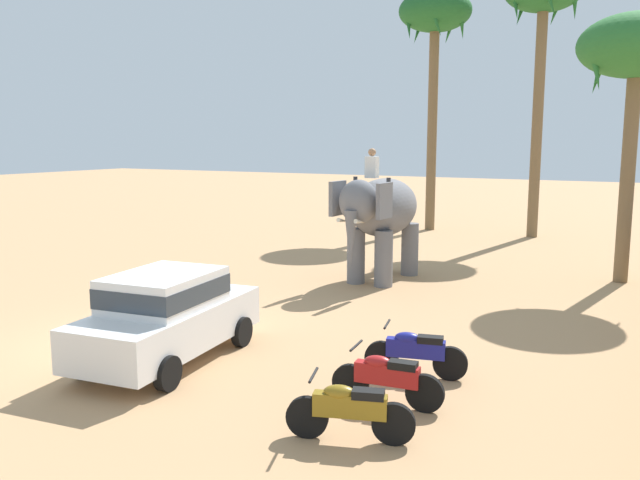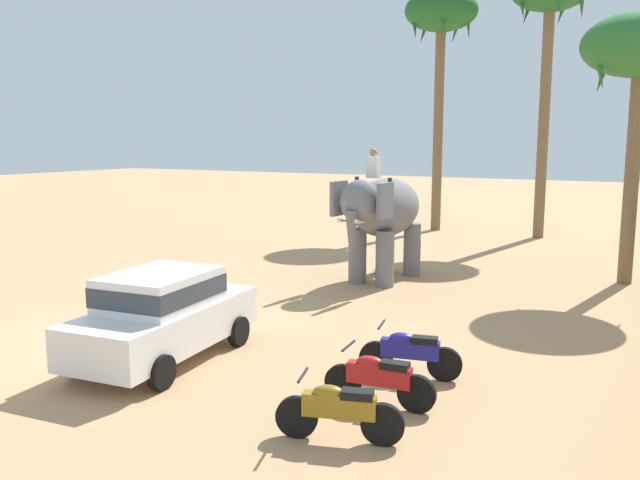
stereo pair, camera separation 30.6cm
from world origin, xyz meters
TOP-DOWN VIEW (x-y plane):
  - ground_plane at (0.00, 0.00)m, footprint 120.00×120.00m
  - car_sedan_foreground at (1.42, -0.60)m, footprint 2.21×4.26m
  - elephant_with_mahout at (2.15, 7.84)m, footprint 1.76×3.91m
  - motorcycle_nearest_camera at (5.84, -1.97)m, footprint 1.75×0.74m
  - motorcycle_second_in_row at (5.84, -0.62)m, footprint 1.80×0.55m
  - motorcycle_mid_row at (5.80, 0.79)m, footprint 1.78×0.64m
  - palm_tree_behind_elephant at (4.51, 18.90)m, footprint 3.20×3.20m
  - palm_tree_near_hut at (-0.08, 19.03)m, footprint 3.20×3.20m
  - palm_tree_left_of_road at (8.45, 10.95)m, footprint 3.20×3.20m

SIDE VIEW (x-z plane):
  - ground_plane at x=0.00m, z-range 0.00..0.00m
  - motorcycle_nearest_camera at x=5.84m, z-range -0.01..0.93m
  - motorcycle_second_in_row at x=5.84m, z-range -0.01..0.93m
  - motorcycle_mid_row at x=5.80m, z-range -0.01..0.93m
  - car_sedan_foreground at x=1.42m, z-range 0.08..1.78m
  - elephant_with_mahout at x=2.15m, z-range 0.05..3.93m
  - palm_tree_left_of_road at x=8.45m, z-range 2.70..10.31m
  - palm_tree_near_hut at x=-0.08m, z-range 3.96..14.57m
  - palm_tree_behind_elephant at x=4.51m, z-range 4.13..15.16m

